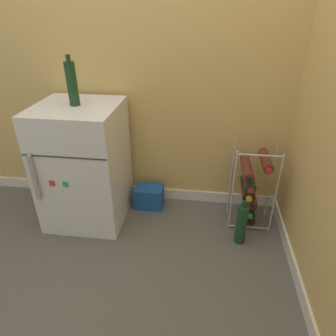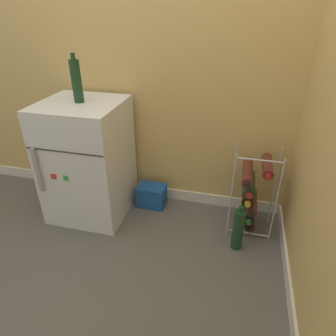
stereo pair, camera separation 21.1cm
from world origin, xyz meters
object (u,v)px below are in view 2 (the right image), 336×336
(fridge_top_bottle, at_px, (76,81))
(loose_bottle_floor, at_px, (238,229))
(mini_fridge, at_px, (88,160))
(wine_rack, at_px, (251,192))
(soda_box, at_px, (152,196))

(fridge_top_bottle, bearing_deg, loose_bottle_floor, -8.55)
(mini_fridge, height_order, loose_bottle_floor, mini_fridge)
(fridge_top_bottle, bearing_deg, mini_fridge, -75.14)
(mini_fridge, distance_m, fridge_top_bottle, 0.58)
(wine_rack, relative_size, loose_bottle_floor, 1.86)
(soda_box, distance_m, fridge_top_bottle, 1.04)
(loose_bottle_floor, bearing_deg, mini_fridge, 171.72)
(wine_rack, height_order, loose_bottle_floor, wine_rack)
(mini_fridge, distance_m, loose_bottle_floor, 1.18)
(wine_rack, bearing_deg, soda_box, 172.43)
(wine_rack, distance_m, loose_bottle_floor, 0.28)
(wine_rack, relative_size, soda_box, 2.85)
(soda_box, relative_size, fridge_top_bottle, 0.71)
(wine_rack, xyz_separation_m, soda_box, (-0.76, 0.10, -0.22))
(wine_rack, bearing_deg, fridge_top_bottle, -177.31)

